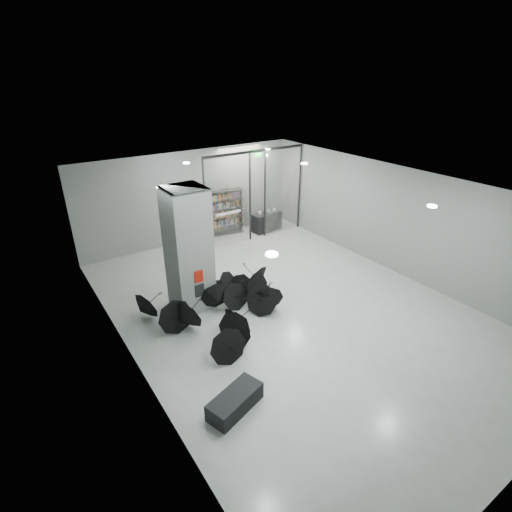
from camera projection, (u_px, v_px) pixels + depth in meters
room at (293, 228)px, 11.52m from camera, size 14.00×14.02×4.01m
column at (188, 250)px, 12.12m from camera, size 1.20×1.20×4.00m
fire_cabinet at (199, 276)px, 11.94m from camera, size 0.28×0.04×0.38m
info_panel at (200, 291)px, 12.16m from camera, size 0.30×0.03×0.42m
exit_sign at (258, 155)px, 16.26m from camera, size 0.30×0.06×0.15m
glass_partition at (256, 192)px, 17.12m from camera, size 5.06×0.08×4.00m
bench at (235, 401)px, 8.93m from camera, size 1.50×0.99×0.45m
bookshelf at (223, 213)px, 18.05m from camera, size 1.96×0.70×2.12m
shop_counter at (267, 222)px, 18.74m from camera, size 1.52×0.72×0.88m
umbrella_cluster at (225, 308)px, 12.25m from camera, size 5.24×4.12×1.26m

